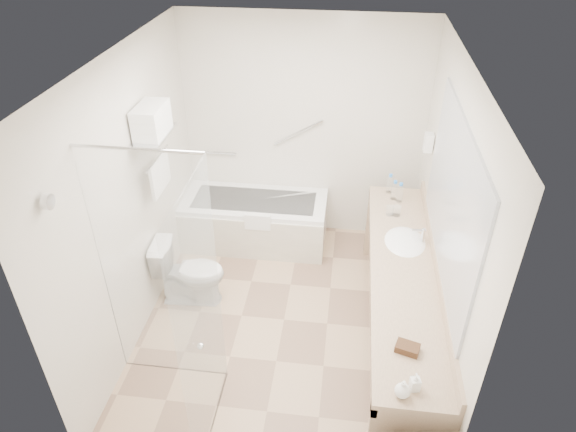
# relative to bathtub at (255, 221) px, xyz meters

# --- Properties ---
(floor) EXTENTS (3.20, 3.20, 0.00)m
(floor) POSITION_rel_bathtub_xyz_m (0.50, -1.24, -0.28)
(floor) COLOR tan
(floor) RESTS_ON ground
(ceiling) EXTENTS (2.60, 3.20, 0.10)m
(ceiling) POSITION_rel_bathtub_xyz_m (0.50, -1.24, 2.22)
(ceiling) COLOR white
(ceiling) RESTS_ON wall_back
(wall_back) EXTENTS (2.60, 0.10, 2.50)m
(wall_back) POSITION_rel_bathtub_xyz_m (0.50, 0.36, 0.97)
(wall_back) COLOR beige
(wall_back) RESTS_ON ground
(wall_front) EXTENTS (2.60, 0.10, 2.50)m
(wall_front) POSITION_rel_bathtub_xyz_m (0.50, -2.84, 0.97)
(wall_front) COLOR beige
(wall_front) RESTS_ON ground
(wall_left) EXTENTS (0.10, 3.20, 2.50)m
(wall_left) POSITION_rel_bathtub_xyz_m (-0.80, -1.24, 0.97)
(wall_left) COLOR beige
(wall_left) RESTS_ON ground
(wall_right) EXTENTS (0.10, 3.20, 2.50)m
(wall_right) POSITION_rel_bathtub_xyz_m (1.80, -1.24, 0.97)
(wall_right) COLOR beige
(wall_right) RESTS_ON ground
(bathtub) EXTENTS (1.60, 0.73, 0.59)m
(bathtub) POSITION_rel_bathtub_xyz_m (0.00, 0.00, 0.00)
(bathtub) COLOR white
(bathtub) RESTS_ON floor
(grab_bar_short) EXTENTS (0.40, 0.03, 0.03)m
(grab_bar_short) POSITION_rel_bathtub_xyz_m (-0.45, 0.32, 0.67)
(grab_bar_short) COLOR silver
(grab_bar_short) RESTS_ON wall_back
(grab_bar_long) EXTENTS (0.53, 0.03, 0.33)m
(grab_bar_long) POSITION_rel_bathtub_xyz_m (0.45, 0.32, 0.97)
(grab_bar_long) COLOR silver
(grab_bar_long) RESTS_ON wall_back
(shower_enclosure) EXTENTS (0.96, 0.91, 2.11)m
(shower_enclosure) POSITION_rel_bathtub_xyz_m (-0.13, -2.16, 0.79)
(shower_enclosure) COLOR silver
(shower_enclosure) RESTS_ON floor
(towel_shelf) EXTENTS (0.24, 0.55, 0.81)m
(towel_shelf) POSITION_rel_bathtub_xyz_m (-0.67, -0.89, 1.48)
(towel_shelf) COLOR silver
(towel_shelf) RESTS_ON wall_left
(vanity_counter) EXTENTS (0.55, 2.70, 0.95)m
(vanity_counter) POSITION_rel_bathtub_xyz_m (1.52, -1.39, 0.36)
(vanity_counter) COLOR tan
(vanity_counter) RESTS_ON floor
(sink) EXTENTS (0.40, 0.52, 0.14)m
(sink) POSITION_rel_bathtub_xyz_m (1.55, -0.99, 0.54)
(sink) COLOR white
(sink) RESTS_ON vanity_counter
(faucet) EXTENTS (0.03, 0.03, 0.14)m
(faucet) POSITION_rel_bathtub_xyz_m (1.70, -0.99, 0.65)
(faucet) COLOR silver
(faucet) RESTS_ON vanity_counter
(mirror) EXTENTS (0.02, 2.00, 1.20)m
(mirror) POSITION_rel_bathtub_xyz_m (1.79, -1.39, 1.27)
(mirror) COLOR #A6AAB2
(mirror) RESTS_ON wall_right
(hairdryer_unit) EXTENTS (0.08, 0.10, 0.18)m
(hairdryer_unit) POSITION_rel_bathtub_xyz_m (1.75, -0.19, 1.17)
(hairdryer_unit) COLOR white
(hairdryer_unit) RESTS_ON wall_right
(toilet) EXTENTS (0.70, 0.42, 0.67)m
(toilet) POSITION_rel_bathtub_xyz_m (-0.45, -1.05, 0.06)
(toilet) COLOR white
(toilet) RESTS_ON floor
(amenity_basket) EXTENTS (0.18, 0.15, 0.05)m
(amenity_basket) POSITION_rel_bathtub_xyz_m (1.49, -2.27, 0.60)
(amenity_basket) COLOR #462C19
(amenity_basket) RESTS_ON vanity_counter
(soap_bottle_a) EXTENTS (0.09, 0.14, 0.06)m
(soap_bottle_a) POSITION_rel_bathtub_xyz_m (1.51, -2.58, 0.61)
(soap_bottle_a) COLOR white
(soap_bottle_a) RESTS_ON vanity_counter
(soap_bottle_b) EXTENTS (0.12, 0.14, 0.10)m
(soap_bottle_b) POSITION_rel_bathtub_xyz_m (1.43, -2.64, 0.62)
(soap_bottle_b) COLOR white
(soap_bottle_b) RESTS_ON vanity_counter
(water_bottle_left) EXTENTS (0.06, 0.06, 0.21)m
(water_bottle_left) POSITION_rel_bathtub_xyz_m (1.54, -0.31, 0.67)
(water_bottle_left) COLOR silver
(water_bottle_left) RESTS_ON vanity_counter
(water_bottle_mid) EXTENTS (0.06, 0.06, 0.21)m
(water_bottle_mid) POSITION_rel_bathtub_xyz_m (1.44, -0.14, 0.67)
(water_bottle_mid) COLOR silver
(water_bottle_mid) RESTS_ON vanity_counter
(water_bottle_right) EXTENTS (0.06, 0.06, 0.21)m
(water_bottle_right) POSITION_rel_bathtub_xyz_m (1.48, -0.27, 0.67)
(water_bottle_right) COLOR silver
(water_bottle_right) RESTS_ON vanity_counter
(drinking_glass_near) EXTENTS (0.09, 0.09, 0.09)m
(drinking_glass_near) POSITION_rel_bathtub_xyz_m (1.43, -0.57, 0.62)
(drinking_glass_near) COLOR silver
(drinking_glass_near) RESTS_ON vanity_counter
(drinking_glass_far) EXTENTS (0.09, 0.09, 0.10)m
(drinking_glass_far) POSITION_rel_bathtub_xyz_m (1.50, -0.57, 0.63)
(drinking_glass_far) COLOR silver
(drinking_glass_far) RESTS_ON vanity_counter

